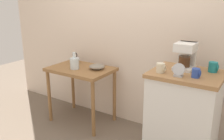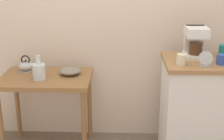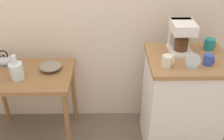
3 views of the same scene
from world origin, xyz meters
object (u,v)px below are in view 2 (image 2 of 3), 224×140
(coffee_maker, at_px, (195,40))
(bowl_stoneware, at_px, (70,71))
(mug_small_cream, at_px, (182,60))
(mug_dark_teal, at_px, (224,50))
(teakettle, at_px, (26,66))
(glass_carafe_vase, at_px, (39,71))
(table_clock, at_px, (206,60))
(mug_blue, at_px, (221,59))

(coffee_maker, bearing_deg, bowl_stoneware, 178.44)
(mug_small_cream, distance_m, mug_dark_teal, 0.50)
(teakettle, distance_m, mug_small_cream, 1.41)
(glass_carafe_vase, relative_size, table_clock, 1.74)
(bowl_stoneware, height_order, teakettle, teakettle)
(bowl_stoneware, xyz_separation_m, mug_small_cream, (0.94, -0.28, 0.20))
(glass_carafe_vase, height_order, mug_small_cream, mug_small_cream)
(glass_carafe_vase, distance_m, table_clock, 1.38)
(mug_small_cream, xyz_separation_m, mug_blue, (0.32, 0.03, -0.00))
(glass_carafe_vase, xyz_separation_m, mug_small_cream, (1.18, -0.14, 0.16))
(mug_blue, height_order, table_clock, table_clock)
(teakettle, height_order, mug_blue, mug_blue)
(mug_small_cream, xyz_separation_m, mug_dark_teal, (0.41, 0.28, 0.00))
(mug_small_cream, height_order, table_clock, table_clock)
(glass_carafe_vase, xyz_separation_m, mug_blue, (1.50, -0.12, 0.15))
(coffee_maker, bearing_deg, mug_blue, -53.58)
(mug_dark_teal, bearing_deg, teakettle, 177.59)
(glass_carafe_vase, relative_size, mug_small_cream, 2.35)
(teakettle, relative_size, mug_small_cream, 1.79)
(mug_dark_teal, bearing_deg, table_clock, -126.34)
(glass_carafe_vase, xyz_separation_m, table_clock, (1.36, -0.17, 0.17))
(coffee_maker, distance_m, mug_blue, 0.29)
(bowl_stoneware, height_order, table_clock, table_clock)
(glass_carafe_vase, height_order, coffee_maker, coffee_maker)
(glass_carafe_vase, relative_size, coffee_maker, 0.81)
(mug_dark_teal, bearing_deg, mug_small_cream, -145.44)
(teakettle, distance_m, table_clock, 1.59)
(mug_dark_teal, bearing_deg, bowl_stoneware, -179.95)
(coffee_maker, bearing_deg, mug_dark_teal, 6.83)
(coffee_maker, xyz_separation_m, mug_blue, (0.16, -0.22, -0.10))
(mug_blue, bearing_deg, mug_small_cream, -175.03)
(mug_dark_teal, distance_m, mug_blue, 0.27)
(mug_dark_teal, bearing_deg, glass_carafe_vase, -175.07)
(mug_blue, bearing_deg, bowl_stoneware, 168.61)
(mug_dark_teal, bearing_deg, mug_blue, -109.97)
(teakettle, relative_size, table_clock, 1.33)
(glass_carafe_vase, bearing_deg, coffee_maker, 4.57)
(teakettle, relative_size, glass_carafe_vase, 0.76)
(bowl_stoneware, distance_m, coffee_maker, 1.13)
(teakettle, relative_size, mug_blue, 1.97)
(mug_small_cream, bearing_deg, bowl_stoneware, 163.37)
(bowl_stoneware, bearing_deg, mug_dark_teal, 0.05)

